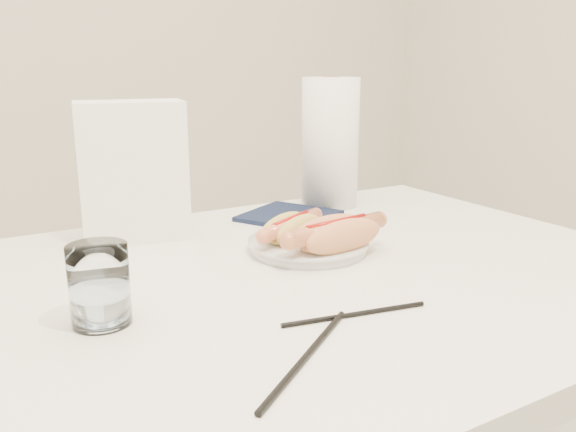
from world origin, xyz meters
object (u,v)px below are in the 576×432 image
water_glass (99,285)px  plate (308,247)px  napkin_box (133,171)px  table (267,316)px  hotdog_right (336,235)px  paper_towel_roll (330,143)px  hotdog_left (291,229)px

water_glass → plate: bearing=16.7°
water_glass → napkin_box: napkin_box is taller
table → plate: size_ratio=6.41×
hotdog_right → table: bearing=179.4°
water_glass → paper_towel_roll: paper_towel_roll is taller
table → napkin_box: size_ratio=5.13×
hotdog_left → hotdog_right: size_ratio=0.80×
hotdog_left → paper_towel_roll: (0.23, 0.23, 0.10)m
hotdog_right → water_glass: bearing=-180.0°
hotdog_left → paper_towel_roll: bearing=17.3°
hotdog_left → water_glass: (-0.33, -0.13, 0.01)m
plate → water_glass: water_glass is taller
table → napkin_box: napkin_box is taller
hotdog_right → paper_towel_roll: (0.19, 0.30, 0.09)m
plate → napkin_box: 0.33m
table → paper_towel_roll: (0.32, 0.32, 0.19)m
hotdog_right → plate: bearing=98.2°
plate → table: bearing=-148.2°
water_glass → napkin_box: 0.36m
table → water_glass: 0.26m
hotdog_right → napkin_box: 0.37m
plate → paper_towel_roll: bearing=49.7°
water_glass → hotdog_left: bearing=20.8°
plate → hotdog_right: bearing=-73.9°
paper_towel_roll → hotdog_left: bearing=-135.3°
table → water_glass: water_glass is taller
plate → hotdog_right: (0.02, -0.05, 0.03)m
hotdog_left → water_glass: water_glass is taller
hotdog_left → plate: bearing=-73.1°
plate → water_glass: size_ratio=1.96×
hotdog_left → hotdog_right: bearing=-91.9°
napkin_box → hotdog_right: bearing=-38.5°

